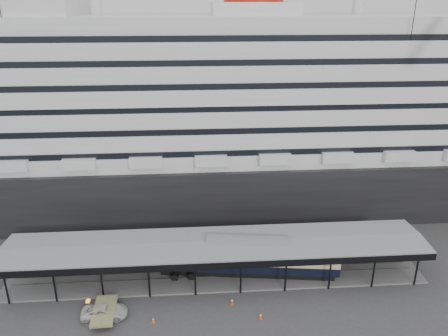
{
  "coord_description": "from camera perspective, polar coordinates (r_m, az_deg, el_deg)",
  "views": [
    {
      "loc": [
        -2.68,
        -45.4,
        35.23
      ],
      "look_at": [
        1.28,
        8.0,
        14.55
      ],
      "focal_mm": 35.0,
      "sensor_mm": 36.0,
      "label": 1
    }
  ],
  "objects": [
    {
      "name": "traffic_cone_mid",
      "position": [
        54.55,
        4.79,
        -18.68
      ],
      "size": [
        0.39,
        0.39,
        0.77
      ],
      "rotation": [
        0.0,
        0.0,
        0.0
      ],
      "color": "#ED440D",
      "rests_on": "ground"
    },
    {
      "name": "traffic_cone_right",
      "position": [
        56.44,
        1.05,
        -16.99
      ],
      "size": [
        0.52,
        0.52,
        0.81
      ],
      "rotation": [
        0.0,
        0.0,
        0.31
      ],
      "color": "#F03B0D",
      "rests_on": "ground"
    },
    {
      "name": "cruise_ship",
      "position": [
        79.27,
        -2.2,
        8.81
      ],
      "size": [
        130.0,
        30.0,
        43.9
      ],
      "color": "black",
      "rests_on": "ground"
    },
    {
      "name": "pullman_carriage",
      "position": [
        60.28,
        3.04,
        -11.35
      ],
      "size": [
        24.72,
        6.47,
        24.07
      ],
      "rotation": [
        0.0,
        0.0,
        -0.14
      ],
      "color": "black",
      "rests_on": "ground"
    },
    {
      "name": "platform_canopy",
      "position": [
        60.23,
        -1.02,
        -11.96
      ],
      "size": [
        56.0,
        9.18,
        5.3
      ],
      "color": "slate",
      "rests_on": "ground"
    },
    {
      "name": "ground",
      "position": [
        57.53,
        -0.71,
        -16.64
      ],
      "size": [
        200.0,
        200.0,
        0.0
      ],
      "primitive_type": "plane",
      "color": "#3A3A3D",
      "rests_on": "ground"
    },
    {
      "name": "port_truck",
      "position": [
        56.13,
        -15.33,
        -17.68
      ],
      "size": [
        5.46,
        2.66,
        1.49
      ],
      "primitive_type": "imported",
      "rotation": [
        0.0,
        0.0,
        1.61
      ],
      "color": "silver",
      "rests_on": "ground"
    },
    {
      "name": "traffic_cone_left",
      "position": [
        54.51,
        -9.23,
        -19.0
      ],
      "size": [
        0.38,
        0.38,
        0.7
      ],
      "rotation": [
        0.0,
        0.0,
        -0.07
      ],
      "color": "#E75F0C",
      "rests_on": "ground"
    }
  ]
}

